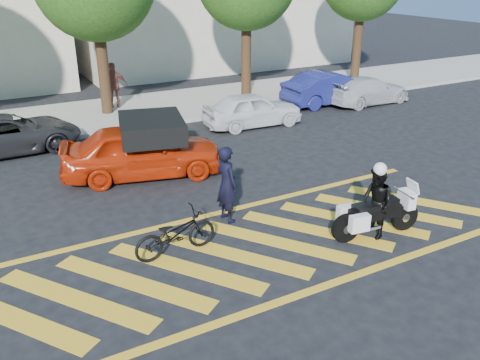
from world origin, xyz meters
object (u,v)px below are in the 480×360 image
bicycle (175,234)px  police_motorcycle (375,215)px  red_convertible (142,151)px  parked_right (330,88)px  parked_mid_left (9,134)px  officer_bike (227,184)px  parked_far_right (368,90)px  officer_moto (376,203)px  parked_mid_right (253,109)px

bicycle → police_motorcycle: police_motorcycle is taller
red_convertible → parked_right: red_convertible is taller
parked_mid_left → officer_bike: bearing=-154.3°
red_convertible → parked_right: (10.01, 4.05, -0.05)m
red_convertible → parked_mid_left: red_convertible is taller
bicycle → parked_far_right: (12.34, 7.83, 0.11)m
bicycle → officer_moto: 4.49m
bicycle → officer_moto: bearing=-112.4°
parked_mid_left → officer_moto: bearing=-148.7°
parked_mid_right → red_convertible: bearing=121.3°
officer_moto → bicycle: bearing=-100.9°
officer_moto → parked_right: (6.60, 10.04, -0.10)m
parked_mid_left → parked_right: bearing=-91.9°
parked_mid_left → parked_far_right: 14.70m
officer_bike → parked_right: 11.97m
parked_mid_right → parked_right: 4.87m
bicycle → parked_mid_right: parked_mid_right is taller
parked_right → bicycle: bearing=128.4°
parked_right → parked_mid_right: bearing=105.2°
parked_right → officer_bike: bearing=130.1°
police_motorcycle → parked_far_right: parked_far_right is taller
officer_bike → parked_far_right: 12.73m
parked_mid_right → parked_mid_left: bearing=85.1°
police_motorcycle → parked_mid_left: (-6.59, 10.03, 0.09)m
officer_bike → parked_far_right: size_ratio=0.46×
police_motorcycle → bicycle: bearing=169.3°
parked_right → officer_moto: bearing=146.7°
officer_moto → parked_mid_left: size_ratio=0.37×
police_motorcycle → parked_mid_right: parked_mid_right is taller
parked_mid_right → parked_right: size_ratio=0.87×
officer_bike → officer_moto: 3.45m
police_motorcycle → officer_bike: bearing=145.8°
red_convertible → police_motorcycle: bearing=-136.2°
officer_bike → police_motorcycle: size_ratio=0.84×
red_convertible → parked_far_right: red_convertible is taller
officer_bike → parked_mid_right: bearing=-41.1°
bicycle → parked_right: size_ratio=0.42×
parked_mid_left → parked_right: (13.17, 0.00, 0.10)m
bicycle → officer_moto: size_ratio=1.12×
red_convertible → parked_mid_right: red_convertible is taller
parked_mid_left → parked_mid_right: size_ratio=1.18×
officer_bike → bicycle: size_ratio=1.02×
officer_bike → parked_mid_left: bearing=21.1°
police_motorcycle → red_convertible: size_ratio=0.49×
officer_bike → officer_moto: size_ratio=1.14×
bicycle → police_motorcycle: bearing=-112.3°
officer_moto → red_convertible: officer_moto is taller
parked_mid_left → parked_right: parked_right is taller
red_convertible → parked_far_right: 11.98m
bicycle → officer_moto: (4.23, -1.44, 0.34)m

